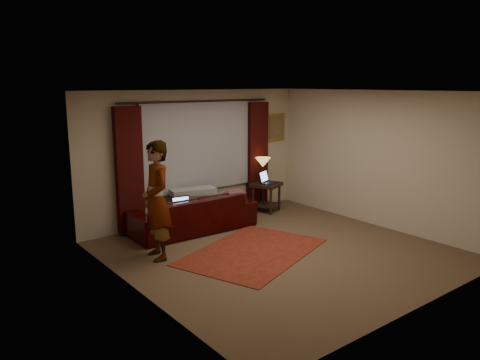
# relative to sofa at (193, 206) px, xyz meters

# --- Properties ---
(floor) EXTENTS (5.00, 5.00, 0.01)m
(floor) POSITION_rel_sofa_xyz_m (0.52, -1.84, -0.48)
(floor) COLOR brown
(floor) RESTS_ON ground
(ceiling) EXTENTS (5.00, 5.00, 0.02)m
(ceiling) POSITION_rel_sofa_xyz_m (0.52, -1.84, 2.12)
(ceiling) COLOR silver
(ceiling) RESTS_ON ground
(wall_back) EXTENTS (5.00, 0.02, 2.60)m
(wall_back) POSITION_rel_sofa_xyz_m (0.52, 0.66, 0.82)
(wall_back) COLOR beige
(wall_back) RESTS_ON ground
(wall_front) EXTENTS (5.00, 0.02, 2.60)m
(wall_front) POSITION_rel_sofa_xyz_m (0.52, -4.34, 0.82)
(wall_front) COLOR beige
(wall_front) RESTS_ON ground
(wall_left) EXTENTS (0.02, 5.00, 2.60)m
(wall_left) POSITION_rel_sofa_xyz_m (-1.98, -1.84, 0.82)
(wall_left) COLOR beige
(wall_left) RESTS_ON ground
(wall_right) EXTENTS (0.02, 5.00, 2.60)m
(wall_right) POSITION_rel_sofa_xyz_m (3.02, -1.84, 0.82)
(wall_right) COLOR beige
(wall_right) RESTS_ON ground
(sheer_curtain) EXTENTS (2.50, 0.05, 1.80)m
(sheer_curtain) POSITION_rel_sofa_xyz_m (0.52, 0.60, 1.02)
(sheer_curtain) COLOR #A0A1A9
(sheer_curtain) RESTS_ON wall_back
(drape_left) EXTENTS (0.50, 0.14, 2.30)m
(drape_left) POSITION_rel_sofa_xyz_m (-0.98, 0.55, 0.70)
(drape_left) COLOR #320807
(drape_left) RESTS_ON floor
(drape_right) EXTENTS (0.50, 0.14, 2.30)m
(drape_right) POSITION_rel_sofa_xyz_m (2.02, 0.55, 0.70)
(drape_right) COLOR #320807
(drape_right) RESTS_ON floor
(curtain_rod) EXTENTS (0.04, 0.04, 3.40)m
(curtain_rod) POSITION_rel_sofa_xyz_m (0.52, 0.55, 1.90)
(curtain_rod) COLOR black
(curtain_rod) RESTS_ON wall_back
(picture_frame) EXTENTS (0.50, 0.04, 0.60)m
(picture_frame) POSITION_rel_sofa_xyz_m (2.62, 0.63, 1.27)
(picture_frame) COLOR #B28F2E
(picture_frame) RESTS_ON wall_back
(sofa) EXTENTS (2.38, 1.08, 0.95)m
(sofa) POSITION_rel_sofa_xyz_m (0.00, 0.00, 0.00)
(sofa) COLOR black
(sofa) RESTS_ON floor
(throw_blanket) EXTENTS (0.92, 0.53, 0.10)m
(throw_blanket) POSITION_rel_sofa_xyz_m (0.16, 0.23, 0.48)
(throw_blanket) COLOR #999891
(throw_blanket) RESTS_ON sofa
(clothing_pile) EXTENTS (0.64, 0.57, 0.22)m
(clothing_pile) POSITION_rel_sofa_xyz_m (0.83, -0.18, 0.11)
(clothing_pile) COLOR brown
(clothing_pile) RESTS_ON sofa
(laptop_sofa) EXTENTS (0.39, 0.42, 0.25)m
(laptop_sofa) POSITION_rel_sofa_xyz_m (-0.33, -0.22, 0.13)
(laptop_sofa) COLOR black
(laptop_sofa) RESTS_ON sofa
(area_rug) EXTENTS (2.83, 2.35, 0.01)m
(area_rug) POSITION_rel_sofa_xyz_m (0.16, -1.57, -0.47)
(area_rug) COLOR maroon
(area_rug) RESTS_ON floor
(end_table) EXTENTS (0.71, 0.71, 0.63)m
(end_table) POSITION_rel_sofa_xyz_m (1.98, 0.19, -0.16)
(end_table) COLOR black
(end_table) RESTS_ON floor
(tiffany_lamp) EXTENTS (0.37, 0.37, 0.53)m
(tiffany_lamp) POSITION_rel_sofa_xyz_m (1.97, 0.30, 0.42)
(tiffany_lamp) COLOR olive
(tiffany_lamp) RESTS_ON end_table
(laptop_table) EXTENTS (0.50, 0.52, 0.27)m
(laptop_table) POSITION_rel_sofa_xyz_m (1.99, 0.11, 0.29)
(laptop_table) COLOR black
(laptop_table) RESTS_ON end_table
(person) EXTENTS (0.63, 0.63, 1.87)m
(person) POSITION_rel_sofa_xyz_m (-1.18, -0.85, 0.46)
(person) COLOR #999891
(person) RESTS_ON floor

